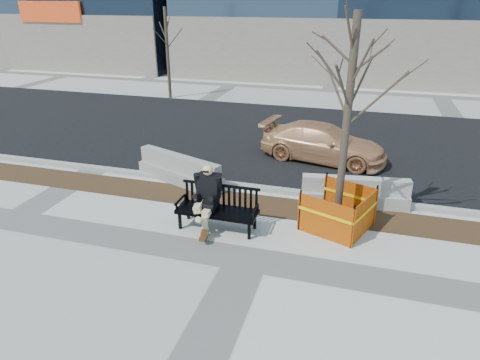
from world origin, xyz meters
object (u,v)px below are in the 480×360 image
(seated_man, at_px, (208,226))
(tree_fence, at_px, (336,227))
(jersey_barrier_right, at_px, (353,205))
(sedan, at_px, (322,160))
(jersey_barrier_left, at_px, (180,182))
(bench, at_px, (218,228))

(seated_man, height_order, tree_fence, tree_fence)
(tree_fence, bearing_deg, jersey_barrier_right, 75.36)
(sedan, relative_size, jersey_barrier_left, 1.41)
(jersey_barrier_right, bearing_deg, bench, -152.60)
(bench, bearing_deg, tree_fence, 17.57)
(tree_fence, bearing_deg, jersey_barrier_left, 162.87)
(jersey_barrier_left, bearing_deg, bench, -28.45)
(seated_man, xyz_separation_m, sedan, (2.21, 5.48, 0.00))
(seated_man, xyz_separation_m, jersey_barrier_left, (-1.75, 2.31, 0.00))
(seated_man, height_order, sedan, seated_man)
(tree_fence, xyz_separation_m, jersey_barrier_right, (0.36, 1.38, 0.00))
(tree_fence, height_order, jersey_barrier_left, tree_fence)
(bench, relative_size, seated_man, 1.26)
(jersey_barrier_left, height_order, jersey_barrier_right, jersey_barrier_left)
(bench, height_order, tree_fence, tree_fence)
(bench, relative_size, jersey_barrier_left, 0.66)
(jersey_barrier_left, bearing_deg, tree_fence, 3.85)
(tree_fence, height_order, sedan, tree_fence)
(seated_man, distance_m, sedan, 5.91)
(bench, xyz_separation_m, seated_man, (-0.27, 0.06, 0.00))
(sedan, bearing_deg, bench, 171.43)
(bench, relative_size, jersey_barrier_right, 0.71)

